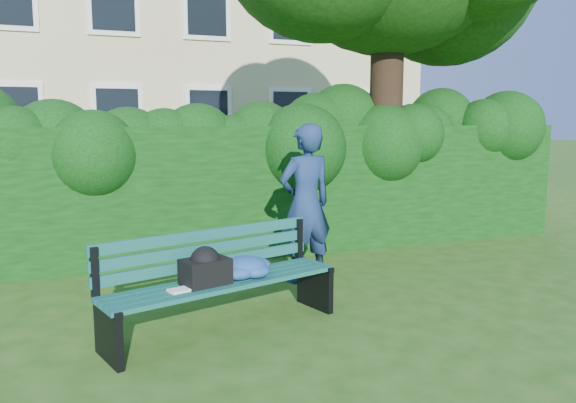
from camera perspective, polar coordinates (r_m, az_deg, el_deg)
name	(u,v)px	position (r m, az deg, el deg)	size (l,w,h in m)	color
ground	(308,296)	(6.15, 2.00, -9.57)	(80.00, 80.00, 0.00)	#235014
hedge	(248,190)	(7.99, -4.05, 1.21)	(10.00, 1.00, 1.80)	black
park_bench	(223,275)	(5.11, -6.60, -7.47)	(2.27, 1.16, 0.89)	#0D3E41
man_reading	(306,204)	(6.50, 1.81, -0.21)	(0.67, 0.44, 1.85)	navy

